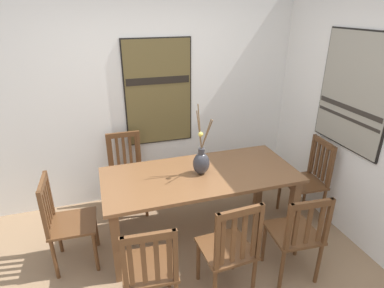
{
  "coord_description": "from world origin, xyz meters",
  "views": [
    {
      "loc": [
        -0.66,
        -1.91,
        2.34
      ],
      "look_at": [
        0.21,
        0.9,
        1.05
      ],
      "focal_mm": 29.71,
      "sensor_mm": 36.0,
      "label": 1
    }
  ],
  "objects_px": {
    "chair_1": "(309,178)",
    "chair_4": "(65,220)",
    "chair_5": "(297,234)",
    "centerpiece_vase": "(201,162)",
    "chair_2": "(150,269)",
    "painting_on_back_wall": "(158,93)",
    "painting_on_side_wall": "(354,92)",
    "chair_3": "(127,172)",
    "chair_0": "(230,249)",
    "dining_table": "(200,183)"
  },
  "relations": [
    {
      "from": "chair_1",
      "to": "chair_4",
      "type": "xyz_separation_m",
      "value": [
        -2.65,
        0.01,
        -0.01
      ]
    },
    {
      "from": "chair_5",
      "to": "chair_1",
      "type": "bearing_deg",
      "value": 48.63
    },
    {
      "from": "chair_5",
      "to": "centerpiece_vase",
      "type": "bearing_deg",
      "value": 128.54
    },
    {
      "from": "chair_2",
      "to": "chair_5",
      "type": "bearing_deg",
      "value": 0.7
    },
    {
      "from": "painting_on_back_wall",
      "to": "painting_on_side_wall",
      "type": "distance_m",
      "value": 2.13
    },
    {
      "from": "centerpiece_vase",
      "to": "chair_5",
      "type": "bearing_deg",
      "value": -51.46
    },
    {
      "from": "chair_3",
      "to": "painting_on_back_wall",
      "type": "height_order",
      "value": "painting_on_back_wall"
    },
    {
      "from": "chair_1",
      "to": "painting_on_side_wall",
      "type": "height_order",
      "value": "painting_on_side_wall"
    },
    {
      "from": "chair_4",
      "to": "centerpiece_vase",
      "type": "bearing_deg",
      "value": -0.2
    },
    {
      "from": "centerpiece_vase",
      "to": "chair_2",
      "type": "height_order",
      "value": "centerpiece_vase"
    },
    {
      "from": "chair_0",
      "to": "painting_on_side_wall",
      "type": "height_order",
      "value": "painting_on_side_wall"
    },
    {
      "from": "centerpiece_vase",
      "to": "chair_0",
      "type": "distance_m",
      "value": 0.9
    },
    {
      "from": "chair_0",
      "to": "chair_2",
      "type": "height_order",
      "value": "chair_0"
    },
    {
      "from": "chair_3",
      "to": "chair_5",
      "type": "xyz_separation_m",
      "value": [
        1.31,
        -1.56,
        -0.03
      ]
    },
    {
      "from": "centerpiece_vase",
      "to": "chair_3",
      "type": "height_order",
      "value": "centerpiece_vase"
    },
    {
      "from": "centerpiece_vase",
      "to": "chair_0",
      "type": "relative_size",
      "value": 0.76
    },
    {
      "from": "chair_2",
      "to": "painting_on_side_wall",
      "type": "height_order",
      "value": "painting_on_side_wall"
    },
    {
      "from": "dining_table",
      "to": "centerpiece_vase",
      "type": "relative_size",
      "value": 2.65
    },
    {
      "from": "centerpiece_vase",
      "to": "chair_2",
      "type": "relative_size",
      "value": 0.8
    },
    {
      "from": "chair_3",
      "to": "chair_4",
      "type": "distance_m",
      "value": 1.01
    },
    {
      "from": "chair_2",
      "to": "painting_on_back_wall",
      "type": "distance_m",
      "value": 2.1
    },
    {
      "from": "chair_0",
      "to": "chair_4",
      "type": "distance_m",
      "value": 1.54
    },
    {
      "from": "chair_5",
      "to": "painting_on_back_wall",
      "type": "relative_size",
      "value": 0.71
    },
    {
      "from": "centerpiece_vase",
      "to": "painting_on_back_wall",
      "type": "relative_size",
      "value": 0.58
    },
    {
      "from": "chair_2",
      "to": "chair_3",
      "type": "bearing_deg",
      "value": 89.58
    },
    {
      "from": "chair_0",
      "to": "painting_on_back_wall",
      "type": "height_order",
      "value": "painting_on_back_wall"
    },
    {
      "from": "centerpiece_vase",
      "to": "chair_1",
      "type": "height_order",
      "value": "centerpiece_vase"
    },
    {
      "from": "chair_3",
      "to": "dining_table",
      "type": "bearing_deg",
      "value": -49.0
    },
    {
      "from": "chair_2",
      "to": "painting_on_side_wall",
      "type": "xyz_separation_m",
      "value": [
        2.22,
        0.61,
        1.06
      ]
    },
    {
      "from": "chair_4",
      "to": "painting_on_back_wall",
      "type": "distance_m",
      "value": 1.77
    },
    {
      "from": "chair_0",
      "to": "painting_on_side_wall",
      "type": "xyz_separation_m",
      "value": [
        1.55,
        0.61,
        1.05
      ]
    },
    {
      "from": "chair_2",
      "to": "chair_4",
      "type": "bearing_deg",
      "value": 128.6
    },
    {
      "from": "dining_table",
      "to": "chair_1",
      "type": "bearing_deg",
      "value": -0.45
    },
    {
      "from": "chair_4",
      "to": "chair_5",
      "type": "bearing_deg",
      "value": -22.01
    },
    {
      "from": "chair_1",
      "to": "chair_4",
      "type": "height_order",
      "value": "chair_1"
    },
    {
      "from": "chair_2",
      "to": "chair_0",
      "type": "bearing_deg",
      "value": 0.12
    },
    {
      "from": "centerpiece_vase",
      "to": "chair_2",
      "type": "distance_m",
      "value": 1.14
    },
    {
      "from": "dining_table",
      "to": "chair_1",
      "type": "xyz_separation_m",
      "value": [
        1.32,
        -0.01,
        -0.16
      ]
    },
    {
      "from": "chair_2",
      "to": "chair_4",
      "type": "xyz_separation_m",
      "value": [
        -0.65,
        0.81,
        0.01
      ]
    },
    {
      "from": "chair_4",
      "to": "chair_3",
      "type": "bearing_deg",
      "value": 49.47
    },
    {
      "from": "chair_0",
      "to": "chair_4",
      "type": "relative_size",
      "value": 1.04
    },
    {
      "from": "chair_0",
      "to": "chair_2",
      "type": "xyz_separation_m",
      "value": [
        -0.67,
        -0.0,
        -0.02
      ]
    },
    {
      "from": "painting_on_back_wall",
      "to": "dining_table",
      "type": "bearing_deg",
      "value": -79.61
    },
    {
      "from": "centerpiece_vase",
      "to": "chair_1",
      "type": "bearing_deg",
      "value": -0.32
    },
    {
      "from": "centerpiece_vase",
      "to": "painting_on_side_wall",
      "type": "bearing_deg",
      "value": -7.2
    },
    {
      "from": "dining_table",
      "to": "chair_3",
      "type": "relative_size",
      "value": 2.03
    },
    {
      "from": "chair_3",
      "to": "painting_on_side_wall",
      "type": "distance_m",
      "value": 2.63
    },
    {
      "from": "painting_on_side_wall",
      "to": "chair_0",
      "type": "bearing_deg",
      "value": -158.48
    },
    {
      "from": "dining_table",
      "to": "chair_4",
      "type": "bearing_deg",
      "value": 179.93
    },
    {
      "from": "chair_1",
      "to": "painting_on_side_wall",
      "type": "xyz_separation_m",
      "value": [
        0.21,
        -0.19,
        1.05
      ]
    }
  ]
}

